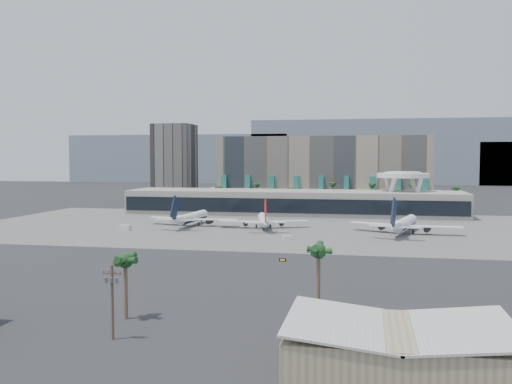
% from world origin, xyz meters
% --- Properties ---
extents(ground, '(900.00, 900.00, 0.00)m').
position_xyz_m(ground, '(0.00, 0.00, 0.00)').
color(ground, '#232326').
rests_on(ground, ground).
extents(apron_pad, '(260.00, 130.00, 0.06)m').
position_xyz_m(apron_pad, '(0.00, 55.00, 0.03)').
color(apron_pad, '#5B5B59').
rests_on(apron_pad, ground).
extents(mountain_ridge, '(680.00, 60.00, 70.00)m').
position_xyz_m(mountain_ridge, '(27.88, 470.00, 29.89)').
color(mountain_ridge, gray).
rests_on(mountain_ridge, ground).
extents(hotel, '(140.00, 30.00, 42.00)m').
position_xyz_m(hotel, '(10.00, 174.41, 16.81)').
color(hotel, tan).
rests_on(hotel, ground).
extents(office_tower, '(30.00, 30.00, 52.00)m').
position_xyz_m(office_tower, '(-95.00, 200.00, 22.94)').
color(office_tower, black).
rests_on(office_tower, ground).
extents(terminal, '(170.00, 32.50, 14.50)m').
position_xyz_m(terminal, '(0.00, 109.84, 6.52)').
color(terminal, '#AFA79A').
rests_on(terminal, ground).
extents(saucer_structure, '(26.00, 26.00, 21.89)m').
position_xyz_m(saucer_structure, '(55.00, 116.00, 18.45)').
color(saucer_structure, white).
rests_on(saucer_structure, ground).
extents(palm_row, '(157.80, 2.80, 13.10)m').
position_xyz_m(palm_row, '(7.00, 145.00, 10.50)').
color(palm_row, brown).
rests_on(palm_row, ground).
extents(hangar_right, '(30.55, 20.60, 6.89)m').
position_xyz_m(hangar_right, '(42.00, -100.00, 2.95)').
color(hangar_right, '#958A63').
rests_on(hangar_right, ground).
extents(utility_pole, '(3.20, 0.85, 12.00)m').
position_xyz_m(utility_pole, '(-2.00, -96.09, 7.14)').
color(utility_pole, '#4C3826').
rests_on(utility_pole, ground).
extents(airliner_left, '(39.85, 41.12, 14.19)m').
position_xyz_m(airliner_left, '(-35.79, 51.07, 3.58)').
color(airliner_left, white).
rests_on(airliner_left, ground).
extents(airliner_centre, '(36.25, 37.67, 13.19)m').
position_xyz_m(airliner_centre, '(-4.22, 49.27, 3.33)').
color(airliner_centre, white).
rests_on(airliner_centre, ground).
extents(airliner_right, '(41.84, 43.43, 15.27)m').
position_xyz_m(airliner_right, '(51.19, 42.83, 3.85)').
color(airliner_right, white).
rests_on(airliner_right, ground).
extents(service_vehicle_a, '(4.51, 2.61, 2.10)m').
position_xyz_m(service_vehicle_a, '(-57.09, 32.16, 1.05)').
color(service_vehicle_a, silver).
rests_on(service_vehicle_a, ground).
extents(service_vehicle_b, '(3.48, 2.73, 1.57)m').
position_xyz_m(service_vehicle_b, '(10.05, 17.99, 0.79)').
color(service_vehicle_b, white).
rests_on(service_vehicle_b, ground).
extents(taxiway_sign, '(2.02, 0.70, 0.91)m').
position_xyz_m(taxiway_sign, '(14.50, -23.33, 0.45)').
color(taxiway_sign, black).
rests_on(taxiway_sign, ground).
extents(near_palm_a, '(6.00, 6.00, 11.98)m').
position_xyz_m(near_palm_a, '(-4.77, -84.72, 9.15)').
color(near_palm_a, brown).
rests_on(near_palm_a, ground).
extents(near_palm_b, '(6.00, 6.00, 13.63)m').
position_xyz_m(near_palm_b, '(29.11, -77.60, 10.76)').
color(near_palm_b, brown).
rests_on(near_palm_b, ground).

